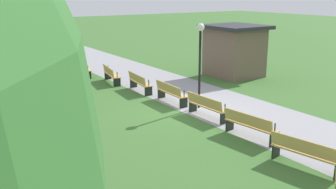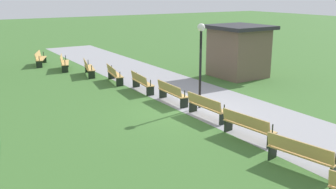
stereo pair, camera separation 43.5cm
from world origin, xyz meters
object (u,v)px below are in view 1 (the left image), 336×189
object	(u,v)px
bench_0	(34,59)
kiosk	(234,50)
bench_2	(84,68)
bench_4	(139,82)
lamp_post	(200,49)
bench_3	(111,74)
bench_8	(305,152)
bench_7	(250,125)
bench_5	(171,92)
bench_6	(207,106)
bench_1	(59,63)

from	to	relation	value
bench_0	kiosk	distance (m)	13.03
bench_2	bench_4	world-z (taller)	same
bench_4	kiosk	distance (m)	6.44
bench_2	lamp_post	world-z (taller)	lamp_post
bench_3	kiosk	size ratio (longest dim) A/B	0.63
bench_8	bench_4	bearing A→B (deg)	167.68
bench_4	bench_8	bearing A→B (deg)	4.12
bench_2	bench_7	xyz separation A→B (m)	(12.44, 0.89, 0.00)
bench_0	bench_5	world-z (taller)	same
bench_7	bench_6	bearing A→B (deg)	169.74
bench_1	lamp_post	world-z (taller)	lamp_post
bench_5	bench_7	distance (m)	5.01
bench_5	bench_6	distance (m)	2.51
lamp_post	kiosk	bearing A→B (deg)	125.11
bench_0	bench_2	world-z (taller)	same
bench_1	bench_3	xyz separation A→B (m)	(4.85, 1.24, 0.00)
bench_6	bench_8	bearing A→B (deg)	-8.20
bench_8	kiosk	size ratio (longest dim) A/B	0.63
bench_1	bench_2	xyz separation A→B (m)	(2.40, 0.71, 0.00)
lamp_post	bench_7	bearing A→B (deg)	-11.78
bench_4	bench_6	distance (m)	5.01
bench_5	bench_6	size ratio (longest dim) A/B	1.00
bench_7	bench_8	world-z (taller)	same
bench_8	kiosk	bearing A→B (deg)	136.25
bench_7	kiosk	xyz separation A→B (m)	(-7.67, 6.36, 1.02)
bench_6	bench_3	bearing A→B (deg)	-177.96
bench_2	bench_6	distance (m)	10.00
bench_6	bench_8	world-z (taller)	same
bench_2	kiosk	xyz separation A→B (m)	(4.77, 7.25, 1.02)
bench_2	bench_7	world-z (taller)	same
bench_1	bench_6	bearing A→B (deg)	26.69
bench_6	bench_8	xyz separation A→B (m)	(4.98, -0.54, 0.00)
bench_4	kiosk	bearing A→B (deg)	97.66
bench_6	bench_4	bearing A→B (deg)	179.99
bench_1	bench_7	world-z (taller)	same
bench_4	bench_7	xyz separation A→B (m)	(7.51, 0.00, 0.00)
bench_4	lamp_post	size ratio (longest dim) A/B	0.57
kiosk	bench_7	bearing A→B (deg)	-40.31
bench_2	kiosk	bearing A→B (deg)	71.07
bench_1	bench_5	xyz separation A→B (m)	(9.84, 1.78, 0.00)
bench_1	bench_3	size ratio (longest dim) A/B	1.00
bench_0	bench_4	size ratio (longest dim) A/B	1.00
bench_0	bench_6	xyz separation A→B (m)	(14.69, 2.65, 0.00)
bench_0	bench_6	distance (m)	14.93
bench_1	lamp_post	size ratio (longest dim) A/B	0.57
bench_2	bench_1	bearing A→B (deg)	-149.23
bench_3	bench_6	distance (m)	7.51
bench_3	bench_5	distance (m)	5.01
bench_6	bench_8	size ratio (longest dim) A/B	0.98
bench_2	bench_3	xyz separation A→B (m)	(2.45, 0.53, 0.00)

